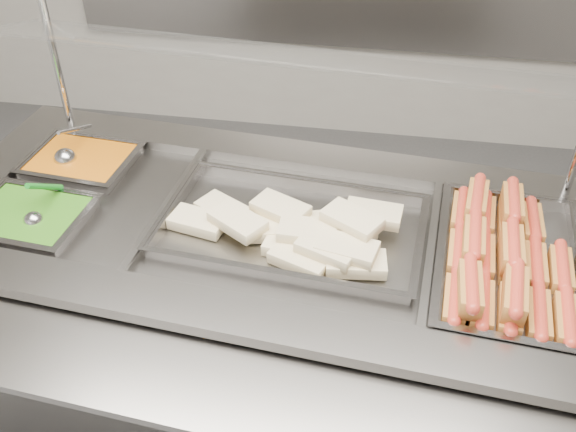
% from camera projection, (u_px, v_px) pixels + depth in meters
% --- Properties ---
extents(steam_counter, '(2.11, 1.08, 0.98)m').
position_uv_depth(steam_counter, '(273.00, 332.00, 2.18)').
color(steam_counter, slate).
rests_on(steam_counter, ground).
extents(tray_rail, '(1.97, 0.57, 0.06)m').
position_uv_depth(tray_rail, '(206.00, 381.00, 1.49)').
color(tray_rail, gray).
rests_on(tray_rail, steam_counter).
extents(sneeze_guard, '(1.81, 0.48, 0.48)m').
position_uv_depth(sneeze_guard, '(290.00, 60.00, 1.81)').
color(sneeze_guard, '#BBBBBF').
rests_on(sneeze_guard, steam_counter).
extents(pan_hotdogs, '(0.42, 0.63, 0.11)m').
position_uv_depth(pan_hotdogs, '(506.00, 271.00, 1.77)').
color(pan_hotdogs, gray).
rests_on(pan_hotdogs, steam_counter).
extents(pan_wraps, '(0.77, 0.50, 0.08)m').
position_uv_depth(pan_wraps, '(292.00, 231.00, 1.88)').
color(pan_wraps, gray).
rests_on(pan_wraps, steam_counter).
extents(pan_beans, '(0.35, 0.29, 0.11)m').
position_uv_depth(pan_beans, '(83.00, 169.00, 2.16)').
color(pan_beans, gray).
rests_on(pan_beans, steam_counter).
extents(pan_peas, '(0.35, 0.29, 0.11)m').
position_uv_depth(pan_peas, '(32.00, 226.00, 1.92)').
color(pan_peas, gray).
rests_on(pan_peas, steam_counter).
extents(hotdogs_in_buns, '(0.36, 0.58, 0.13)m').
position_uv_depth(hotdogs_in_buns, '(502.00, 258.00, 1.74)').
color(hotdogs_in_buns, '#A55622').
rests_on(hotdogs_in_buns, pan_hotdogs).
extents(tortilla_wraps, '(0.68, 0.33, 0.10)m').
position_uv_depth(tortilla_wraps, '(300.00, 232.00, 1.82)').
color(tortilla_wraps, beige).
rests_on(tortilla_wraps, pan_wraps).
extents(ladle, '(0.08, 0.22, 0.15)m').
position_uv_depth(ladle, '(66.00, 157.00, 2.13)').
color(ladle, '#A5A5AA').
rests_on(ladle, pan_beans).
extents(serving_spoon, '(0.06, 0.19, 0.15)m').
position_uv_depth(serving_spoon, '(36.00, 215.00, 1.88)').
color(serving_spoon, '#A5A5AA').
rests_on(serving_spoon, pan_peas).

